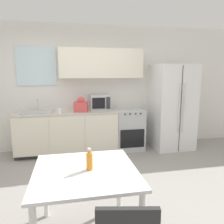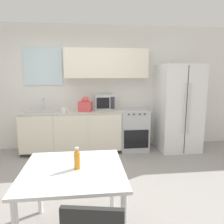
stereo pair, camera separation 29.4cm
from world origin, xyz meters
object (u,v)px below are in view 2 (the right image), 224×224
dining_table (74,178)px  oven_range (133,129)px  microwave (105,102)px  coffee_mug (64,110)px  drink_bottle (77,160)px  refrigerator (178,108)px

dining_table → oven_range: bearing=65.5°
dining_table → microwave: bearing=78.6°
oven_range → coffee_mug: 1.56m
drink_bottle → oven_range: bearing=66.3°
refrigerator → drink_bottle: (-2.09, -2.45, -0.10)m
coffee_mug → drink_bottle: 2.38m
refrigerator → dining_table: refrigerator is taller
refrigerator → coffee_mug: (-2.44, -0.10, 0.01)m
coffee_mug → oven_range: bearing=7.3°
dining_table → drink_bottle: (0.04, -0.00, 0.19)m
oven_range → refrigerator: refrigerator is taller
microwave → oven_range: bearing=-9.9°
coffee_mug → dining_table: coffee_mug is taller
dining_table → drink_bottle: drink_bottle is taller
oven_range → microwave: 0.88m
refrigerator → microwave: size_ratio=4.41×
dining_table → drink_bottle: size_ratio=4.57×
refrigerator → dining_table: size_ratio=1.86×
refrigerator → microwave: bearing=172.9°
coffee_mug → dining_table: 2.39m
oven_range → refrigerator: (0.97, -0.09, 0.48)m
refrigerator → microwave: 1.61m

